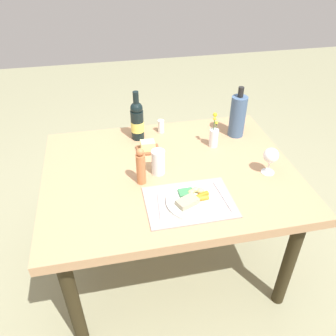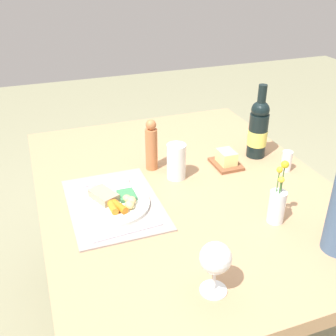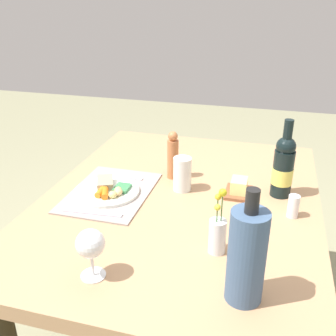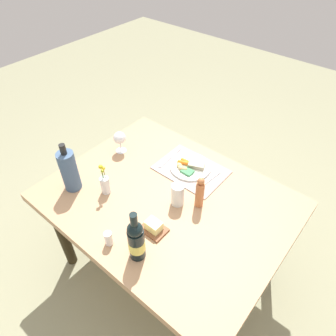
{
  "view_description": "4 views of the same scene",
  "coord_description": "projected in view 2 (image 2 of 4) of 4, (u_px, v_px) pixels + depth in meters",
  "views": [
    {
      "loc": [
        -0.31,
        -1.43,
        1.81
      ],
      "look_at": [
        -0.02,
        -0.02,
        0.77
      ],
      "focal_mm": 36.49,
      "sensor_mm": 36.0,
      "label": 1
    },
    {
      "loc": [
        1.16,
        -0.48,
        1.5
      ],
      "look_at": [
        -0.06,
        -0.04,
        0.78
      ],
      "focal_mm": 43.21,
      "sensor_mm": 36.0,
      "label": 2
    },
    {
      "loc": [
        1.27,
        0.3,
        1.45
      ],
      "look_at": [
        -0.06,
        -0.07,
        0.82
      ],
      "focal_mm": 41.65,
      "sensor_mm": 36.0,
      "label": 3
    },
    {
      "loc": [
        -0.74,
        0.89,
        2.04
      ],
      "look_at": [
        0.08,
        -0.1,
        0.85
      ],
      "focal_mm": 33.06,
      "sensor_mm": 36.0,
      "label": 4
    }
  ],
  "objects": [
    {
      "name": "wine_bottle",
      "position": [
        258.0,
        129.0,
        1.62
      ],
      "size": [
        0.08,
        0.08,
        0.3
      ],
      "color": "black",
      "rests_on": "dining_table"
    },
    {
      "name": "salt_shaker",
      "position": [
        287.0,
        161.0,
        1.55
      ],
      "size": [
        0.04,
        0.04,
        0.08
      ],
      "primitive_type": "cylinder",
      "color": "white",
      "rests_on": "dining_table"
    },
    {
      "name": "fork",
      "position": [
        105.0,
        183.0,
        1.47
      ],
      "size": [
        0.04,
        0.18,
        0.0
      ],
      "primitive_type": "cube",
      "rotation": [
        0.0,
        0.0,
        -0.1
      ],
      "color": "silver",
      "rests_on": "placemat"
    },
    {
      "name": "butter_dish",
      "position": [
        226.0,
        160.0,
        1.59
      ],
      "size": [
        0.13,
        0.1,
        0.06
      ],
      "color": "brown",
      "rests_on": "dining_table"
    },
    {
      "name": "ground_plane",
      "position": [
        181.0,
        324.0,
        1.83
      ],
      "size": [
        8.0,
        8.0,
        0.0
      ],
      "primitive_type": "plane",
      "color": "gray"
    },
    {
      "name": "knife",
      "position": [
        128.0,
        232.0,
        1.22
      ],
      "size": [
        0.03,
        0.22,
        0.0
      ],
      "primitive_type": "cube",
      "rotation": [
        0.0,
        0.0,
        0.07
      ],
      "color": "silver",
      "rests_on": "placemat"
    },
    {
      "name": "flower_vase",
      "position": [
        277.0,
        204.0,
        1.25
      ],
      "size": [
        0.05,
        0.05,
        0.21
      ],
      "color": "silver",
      "rests_on": "dining_table"
    },
    {
      "name": "placemat",
      "position": [
        114.0,
        204.0,
        1.36
      ],
      "size": [
        0.41,
        0.3,
        0.01
      ],
      "primitive_type": "cube",
      "color": "gray",
      "rests_on": "dining_table"
    },
    {
      "name": "dinner_plate",
      "position": [
        113.0,
        203.0,
        1.34
      ],
      "size": [
        0.25,
        0.25,
        0.04
      ],
      "color": "white",
      "rests_on": "placemat"
    },
    {
      "name": "dining_table",
      "position": [
        184.0,
        204.0,
        1.51
      ],
      "size": [
        1.33,
        1.03,
        0.73
      ],
      "color": "tan",
      "rests_on": "ground_plane"
    },
    {
      "name": "wine_glass",
      "position": [
        216.0,
        259.0,
        0.97
      ],
      "size": [
        0.08,
        0.08,
        0.15
      ],
      "color": "white",
      "rests_on": "dining_table"
    },
    {
      "name": "water_tumbler",
      "position": [
        176.0,
        163.0,
        1.49
      ],
      "size": [
        0.07,
        0.07,
        0.14
      ],
      "color": "silver",
      "rests_on": "dining_table"
    },
    {
      "name": "pepper_mill",
      "position": [
        151.0,
        146.0,
        1.54
      ],
      "size": [
        0.05,
        0.05,
        0.2
      ],
      "color": "#B96D40",
      "rests_on": "dining_table"
    }
  ]
}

